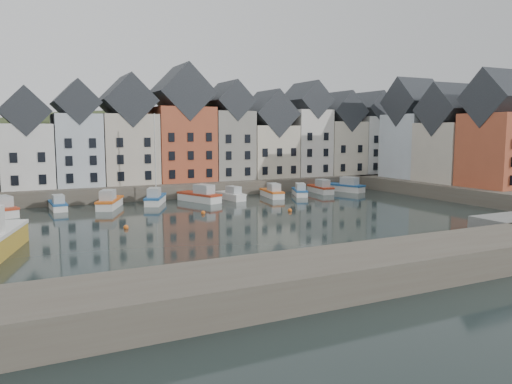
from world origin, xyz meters
TOP-DOWN VIEW (x-y plane):
  - ground at (0.00, 0.00)m, footprint 260.00×260.00m
  - far_quay at (0.00, 30.00)m, footprint 90.00×16.00m
  - right_quay at (37.00, 3.00)m, footprint 14.00×54.00m
  - near_wall at (-10.00, -22.00)m, footprint 50.00×6.00m
  - hillside at (0.02, 56.00)m, footprint 153.60×70.40m
  - far_terrace at (3.21, 28.00)m, footprint 72.37×8.16m
  - right_terrace at (36.00, 8.07)m, footprint 8.30×24.25m
  - mooring_buoys at (-4.00, 5.33)m, footprint 20.50×5.50m
  - boat_a at (-25.22, 17.35)m, footprint 4.05×7.02m
  - boat_b at (-18.95, 18.99)m, footprint 1.91×5.56m
  - boat_c at (-12.98, 17.60)m, footprint 4.57×7.07m
  - boat_d at (-6.89, 18.49)m, footprint 4.45×6.62m
  - boat_e at (-0.78, 17.84)m, footprint 4.60×7.30m
  - boat_f at (3.84, 17.88)m, footprint 2.71×5.88m
  - boat_g at (10.36, 17.62)m, footprint 2.79×6.27m
  - boat_h at (14.98, 17.47)m, footprint 3.75×5.80m
  - boat_i at (19.65, 18.90)m, footprint 2.69×6.44m
  - boat_j at (24.29, 18.72)m, footprint 4.31×7.15m

SIDE VIEW (x-z plane):
  - hillside at x=0.02m, z-range -49.96..14.04m
  - ground at x=0.00m, z-range 0.00..0.00m
  - mooring_buoys at x=-4.00m, z-range -0.10..0.40m
  - boat_b at x=-18.95m, z-range -0.43..1.68m
  - boat_h at x=14.98m, z-range -0.43..1.70m
  - boat_f at x=3.84m, z-range -0.44..1.73m
  - boat_g at x=10.36m, z-range -0.47..1.85m
  - boat_i at x=19.65m, z-range -0.49..1.91m
  - boat_a at x=-25.22m, z-range -0.52..2.05m
  - boat_c at x=-12.98m, z-range -0.53..2.08m
  - boat_j at x=24.29m, z-range -0.53..2.09m
  - boat_d at x=-6.89m, z-range -5.30..6.88m
  - boat_e at x=-0.78m, z-range -0.54..2.14m
  - far_quay at x=0.00m, z-range 0.00..2.00m
  - right_quay at x=37.00m, z-range 0.00..2.00m
  - near_wall at x=-10.00m, z-range 0.00..2.00m
  - far_terrace at x=3.21m, z-range -0.01..17.76m
  - right_terrace at x=36.00m, z-range 0.73..17.10m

